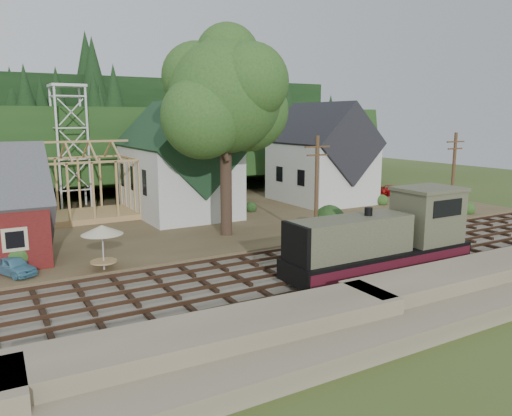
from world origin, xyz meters
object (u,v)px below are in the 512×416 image
car_blue (14,266)px  locomotive (386,240)px  car_red (393,190)px  patio_set (102,232)px

car_blue → locomotive: bearing=-54.2°
locomotive → car_red: bearing=43.9°
car_blue → patio_set: 5.32m
locomotive → patio_set: bearing=149.3°
car_blue → patio_set: bearing=-45.0°
car_red → locomotive: bearing=144.4°
car_blue → car_red: bearing=-11.3°
patio_set → car_blue: bearing=161.3°
car_red → patio_set: size_ratio=1.51×
locomotive → patio_set: size_ratio=4.50×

